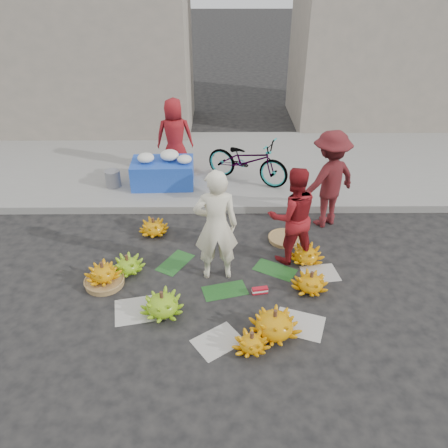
{
  "coord_description": "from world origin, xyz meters",
  "views": [
    {
      "loc": [
        -0.15,
        -5.2,
        4.26
      ],
      "look_at": [
        -0.11,
        0.56,
        0.7
      ],
      "focal_mm": 35.0,
      "sensor_mm": 36.0,
      "label": 1
    }
  ],
  "objects_px": {
    "flower_table": "(163,171)",
    "banana_bunch_0": "(103,275)",
    "banana_bunch_4": "(311,282)",
    "vendor_cream": "(216,226)",
    "bicycle": "(247,160)"
  },
  "relations": [
    {
      "from": "vendor_cream",
      "to": "flower_table",
      "type": "bearing_deg",
      "value": -73.31
    },
    {
      "from": "vendor_cream",
      "to": "bicycle",
      "type": "bearing_deg",
      "value": -106.0
    },
    {
      "from": "banana_bunch_4",
      "to": "vendor_cream",
      "type": "xyz_separation_m",
      "value": [
        -1.4,
        0.37,
        0.75
      ]
    },
    {
      "from": "banana_bunch_0",
      "to": "banana_bunch_4",
      "type": "height_order",
      "value": "banana_bunch_0"
    },
    {
      "from": "banana_bunch_4",
      "to": "flower_table",
      "type": "distance_m",
      "value": 4.16
    },
    {
      "from": "banana_bunch_0",
      "to": "vendor_cream",
      "type": "relative_size",
      "value": 0.34
    },
    {
      "from": "banana_bunch_4",
      "to": "bicycle",
      "type": "distance_m",
      "value": 3.56
    },
    {
      "from": "bicycle",
      "to": "vendor_cream",
      "type": "bearing_deg",
      "value": -163.75
    },
    {
      "from": "vendor_cream",
      "to": "bicycle",
      "type": "relative_size",
      "value": 0.98
    },
    {
      "from": "banana_bunch_0",
      "to": "vendor_cream",
      "type": "xyz_separation_m",
      "value": [
        1.69,
        0.22,
        0.72
      ]
    },
    {
      "from": "banana_bunch_4",
      "to": "bicycle",
      "type": "xyz_separation_m",
      "value": [
        -0.77,
        3.45,
        0.46
      ]
    },
    {
      "from": "banana_bunch_0",
      "to": "bicycle",
      "type": "distance_m",
      "value": 4.06
    },
    {
      "from": "banana_bunch_0",
      "to": "banana_bunch_4",
      "type": "relative_size",
      "value": 1.14
    },
    {
      "from": "flower_table",
      "to": "banana_bunch_0",
      "type": "bearing_deg",
      "value": -102.1
    },
    {
      "from": "banana_bunch_0",
      "to": "banana_bunch_4",
      "type": "distance_m",
      "value": 3.1
    }
  ]
}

